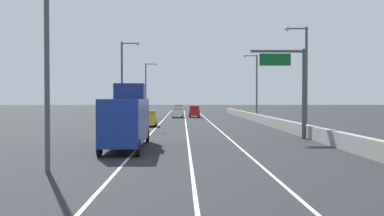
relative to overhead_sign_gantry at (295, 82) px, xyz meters
name	(u,v)px	position (x,y,z in m)	size (l,w,h in m)	color
ground_plane	(199,121)	(-6.97, 30.43, -4.73)	(320.00, 320.00, 0.00)	#26282B
lane_stripe_left	(159,124)	(-12.47, 21.43, -4.73)	(0.16, 130.00, 0.00)	silver
lane_stripe_center	(186,124)	(-8.97, 21.43, -4.73)	(0.16, 130.00, 0.00)	silver
lane_stripe_right	(212,124)	(-5.47, 21.43, -4.73)	(0.16, 130.00, 0.00)	silver
jersey_barrier_right	(292,127)	(1.34, 6.43, -4.18)	(0.60, 120.00, 1.10)	#9E998E
overhead_sign_gantry	(295,82)	(0.00, 0.00, 0.00)	(4.68, 0.36, 7.50)	#47474C
lamp_post_right_second	(304,73)	(1.72, 3.80, 1.02)	(2.14, 0.44, 10.01)	#4C4C51
lamp_post_right_third	(255,83)	(1.52, 29.62, 1.02)	(2.14, 0.44, 10.01)	#4C4C51
lamp_post_left_near	(52,47)	(-15.39, -16.03, 1.02)	(2.14, 0.44, 10.01)	#4C4C51
lamp_post_left_mid	(124,78)	(-16.20, 14.96, 1.02)	(2.14, 0.44, 10.01)	#4C4C51
lamp_post_left_far	(147,86)	(-16.01, 45.95, 1.02)	(2.14, 0.44, 10.01)	#4C4C51
car_white_0	(178,112)	(-10.28, 40.87, -3.80)	(1.92, 4.36, 1.86)	white
car_silver_1	(178,110)	(-10.26, 53.87, -3.69)	(2.00, 4.32, 2.09)	#B7B7BC
car_yellow_2	(149,118)	(-13.51, 16.91, -3.77)	(2.00, 4.54, 1.92)	gold
car_red_3	(194,112)	(-7.33, 41.68, -3.70)	(1.89, 4.11, 2.08)	red
box_truck	(127,118)	(-13.17, -6.58, -2.69)	(2.59, 9.75, 4.45)	navy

